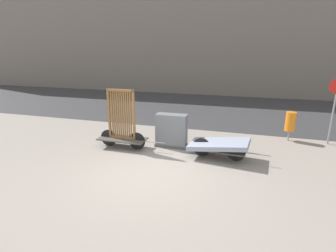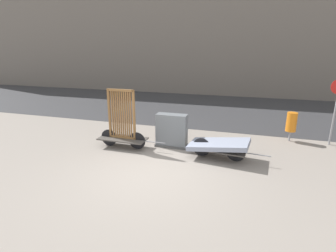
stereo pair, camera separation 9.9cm
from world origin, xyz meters
name	(u,v)px [view 1 (the left image)]	position (x,y,z in m)	size (l,w,h in m)	color
ground_plane	(151,174)	(0.00, 0.00, 0.00)	(60.00, 60.00, 0.00)	gray
road_strip	(203,108)	(0.00, 8.58, 0.00)	(56.00, 8.55, 0.01)	#38383A
bike_cart_with_bedframe	(122,128)	(-1.60, 1.59, 0.68)	(2.33, 0.72, 1.99)	#4C4742
bike_cart_with_mattress	(219,145)	(1.61, 1.59, 0.42)	(2.45, 1.16, 0.65)	#4C4742
utility_cabinet	(171,132)	(-0.04, 2.16, 0.53)	(1.10, 0.45, 1.14)	#4C4C4C
trash_bin	(290,122)	(3.91, 3.95, 0.71)	(0.35, 0.35, 1.07)	gray
sign_post	(335,102)	(5.20, 3.94, 1.52)	(0.52, 0.06, 2.35)	gray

